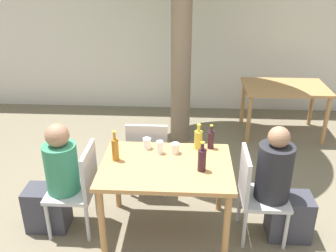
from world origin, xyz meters
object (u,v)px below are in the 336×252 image
object	(u,v)px
wine_bottle_1	(202,160)
drinking_glass_2	(160,147)
patio_chair_2	(148,153)
patio_chair_0	(79,185)
drinking_glass_1	(175,148)
dining_table_front	(166,173)
oil_cruet_3	(198,139)
wine_bottle_2	(211,139)
patio_chair_1	(255,191)
amber_bottle_0	(115,149)
person_seated_1	(281,191)
drinking_glass_0	(147,143)
person_seated_0	(54,184)
dining_table_back	(284,92)

from	to	relation	value
wine_bottle_1	drinking_glass_2	size ratio (longest dim) A/B	2.22
patio_chair_2	drinking_glass_2	size ratio (longest dim) A/B	7.05
patio_chair_0	drinking_glass_1	distance (m)	0.99
dining_table_front	oil_cruet_3	distance (m)	0.49
wine_bottle_1	wine_bottle_2	xyz separation A→B (m)	(0.10, 0.43, -0.01)
patio_chair_1	wine_bottle_1	distance (m)	0.64
drinking_glass_1	amber_bottle_0	bearing A→B (deg)	-163.36
wine_bottle_1	oil_cruet_3	size ratio (longest dim) A/B	1.08
patio_chair_1	wine_bottle_1	world-z (taller)	wine_bottle_1
dining_table_front	drinking_glass_2	world-z (taller)	drinking_glass_2
drinking_glass_2	patio_chair_0	bearing A→B (deg)	-164.54
person_seated_1	wine_bottle_2	xyz separation A→B (m)	(-0.65, 0.34, 0.34)
drinking_glass_0	wine_bottle_1	bearing A→B (deg)	-35.99
patio_chair_2	person_seated_1	size ratio (longest dim) A/B	0.77
drinking_glass_2	drinking_glass_1	bearing A→B (deg)	4.04
patio_chair_1	person_seated_0	size ratio (longest dim) A/B	0.79
dining_table_front	person_seated_1	distance (m)	1.09
patio_chair_1	drinking_glass_0	world-z (taller)	patio_chair_1
dining_table_front	drinking_glass_2	size ratio (longest dim) A/B	9.49
amber_bottle_0	wine_bottle_2	bearing A→B (deg)	17.72
patio_chair_1	person_seated_1	size ratio (longest dim) A/B	0.77
dining_table_front	person_seated_0	size ratio (longest dim) A/B	1.06
dining_table_back	drinking_glass_0	xyz separation A→B (m)	(-1.81, -2.03, 0.16)
patio_chair_2	oil_cruet_3	world-z (taller)	oil_cruet_3
person_seated_0	wine_bottle_2	distance (m)	1.58
dining_table_front	wine_bottle_1	world-z (taller)	wine_bottle_1
patio_chair_0	patio_chair_1	xyz separation A→B (m)	(1.67, 0.00, 0.00)
patio_chair_0	oil_cruet_3	xyz separation A→B (m)	(1.13, 0.33, 0.36)
person_seated_0	wine_bottle_1	bearing A→B (deg)	86.58
drinking_glass_0	drinking_glass_1	size ratio (longest dim) A/B	1.05
oil_cruet_3	drinking_glass_0	distance (m)	0.51
amber_bottle_0	drinking_glass_0	distance (m)	0.37
dining_table_front	patio_chair_2	size ratio (longest dim) A/B	1.35
dining_table_back	amber_bottle_0	xyz separation A→B (m)	(-2.08, -2.27, 0.22)
dining_table_back	drinking_glass_0	bearing A→B (deg)	-131.83
person_seated_0	patio_chair_0	bearing A→B (deg)	90.00
dining_table_back	person_seated_1	bearing A→B (deg)	-102.81
dining_table_back	wine_bottle_1	size ratio (longest dim) A/B	4.24
dining_table_front	wine_bottle_1	distance (m)	0.39
patio_chair_2	person_seated_0	xyz separation A→B (m)	(-0.84, -0.67, 0.00)
person_seated_0	drinking_glass_2	distance (m)	1.07
amber_bottle_0	drinking_glass_2	world-z (taller)	amber_bottle_0
amber_bottle_0	drinking_glass_1	size ratio (longest dim) A/B	2.85
person_seated_1	drinking_glass_1	world-z (taller)	person_seated_1
patio_chair_2	amber_bottle_0	bearing A→B (deg)	69.01
person_seated_0	patio_chair_2	bearing A→B (deg)	128.54
patio_chair_1	patio_chair_0	bearing A→B (deg)	90.00
amber_bottle_0	drinking_glass_2	distance (m)	0.43
person_seated_1	wine_bottle_1	distance (m)	0.84
amber_bottle_0	drinking_glass_0	world-z (taller)	amber_bottle_0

